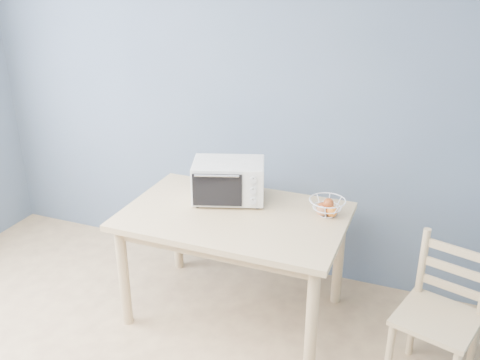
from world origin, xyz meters
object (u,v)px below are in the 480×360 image
at_px(fruit_basket, 327,207).
at_px(dining_chair, 439,318).
at_px(dining_table, 234,228).
at_px(toaster_oven, 226,180).

distance_m(fruit_basket, dining_chair, 0.91).
distance_m(dining_table, dining_chair, 1.32).
bearing_deg(dining_chair, toaster_oven, -177.00).
bearing_deg(fruit_basket, dining_table, -160.56).
bearing_deg(dining_table, fruit_basket, 19.44).
height_order(toaster_oven, dining_chair, toaster_oven).
relative_size(dining_table, dining_chair, 1.62).
distance_m(toaster_oven, fruit_basket, 0.68).
distance_m(dining_table, toaster_oven, 0.32).
relative_size(fruit_basket, dining_chair, 0.29).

